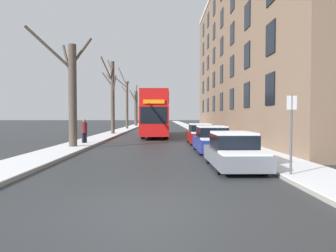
# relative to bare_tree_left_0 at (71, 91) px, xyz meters

# --- Properties ---
(ground_plane) EXTENTS (320.00, 320.00, 0.00)m
(ground_plane) POSITION_rel_bare_tree_left_0_xyz_m (5.25, -12.32, -3.60)
(ground_plane) COLOR #303335
(sidewalk_left) EXTENTS (2.27, 130.00, 0.16)m
(sidewalk_left) POSITION_rel_bare_tree_left_0_xyz_m (-0.06, 40.68, -3.52)
(sidewalk_left) COLOR gray
(sidewalk_left) RESTS_ON ground
(sidewalk_right) EXTENTS (2.27, 130.00, 0.16)m
(sidewalk_right) POSITION_rel_bare_tree_left_0_xyz_m (10.56, 40.68, -3.52)
(sidewalk_right) COLOR gray
(sidewalk_right) RESTS_ON ground
(terrace_facade_right) EXTENTS (9.10, 37.19, 17.68)m
(terrace_facade_right) POSITION_rel_bare_tree_left_0_xyz_m (16.19, 12.17, 5.24)
(terrace_facade_right) COLOR #7A604C
(terrace_facade_right) RESTS_ON ground
(bare_tree_left_0) EXTENTS (3.44, 2.90, 7.27)m
(bare_tree_left_0) POSITION_rel_bare_tree_left_0_xyz_m (0.00, 0.00, 0.00)
(bare_tree_left_0) COLOR #4C4238
(bare_tree_left_0) RESTS_ON ground
(bare_tree_left_1) EXTENTS (1.77, 2.86, 8.38)m
(bare_tree_left_1) POSITION_rel_bare_tree_left_0_xyz_m (0.15, 13.95, 0.75)
(bare_tree_left_1) COLOR #4C4238
(bare_tree_left_1) RESTS_ON ground
(bare_tree_left_2) EXTENTS (2.12, 2.46, 9.57)m
(bare_tree_left_2) POSITION_rel_bare_tree_left_0_xyz_m (0.02, 27.69, 0.60)
(bare_tree_left_2) COLOR #4C4238
(bare_tree_left_2) RESTS_ON ground
(bare_tree_left_3) EXTENTS (1.85, 3.78, 8.51)m
(bare_tree_left_3) POSITION_rel_bare_tree_left_0_xyz_m (0.13, 42.08, 0.35)
(bare_tree_left_3) COLOR #4C4238
(bare_tree_left_3) RESTS_ON ground
(double_decker_bus) EXTENTS (2.50, 11.53, 4.33)m
(double_decker_bus) POSITION_rel_bare_tree_left_0_xyz_m (4.91, 11.48, -1.15)
(double_decker_bus) COLOR red
(double_decker_bus) RESTS_ON ground
(parked_car_0) EXTENTS (1.77, 4.09, 1.40)m
(parked_car_0) POSITION_rel_bare_tree_left_0_xyz_m (8.39, -7.12, -2.96)
(parked_car_0) COLOR slate
(parked_car_0) RESTS_ON ground
(parked_car_1) EXTENTS (1.77, 4.20, 1.48)m
(parked_car_1) POSITION_rel_bare_tree_left_0_xyz_m (8.39, -1.98, -2.93)
(parked_car_1) COLOR navy
(parked_car_1) RESTS_ON ground
(parked_car_2) EXTENTS (1.71, 4.51, 1.48)m
(parked_car_2) POSITION_rel_bare_tree_left_0_xyz_m (8.39, 3.35, -2.92)
(parked_car_2) COLOR maroon
(parked_car_2) RESTS_ON ground
(pedestrian_left_sidewalk) EXTENTS (0.40, 0.40, 1.82)m
(pedestrian_left_sidewalk) POSITION_rel_bare_tree_left_0_xyz_m (0.12, 2.44, -2.60)
(pedestrian_left_sidewalk) COLOR black
(pedestrian_left_sidewalk) RESTS_ON ground
(street_sign_post) EXTENTS (0.32, 0.07, 2.69)m
(street_sign_post) POSITION_rel_bare_tree_left_0_xyz_m (9.73, -9.19, -2.06)
(street_sign_post) COLOR #4C4F54
(street_sign_post) RESTS_ON ground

